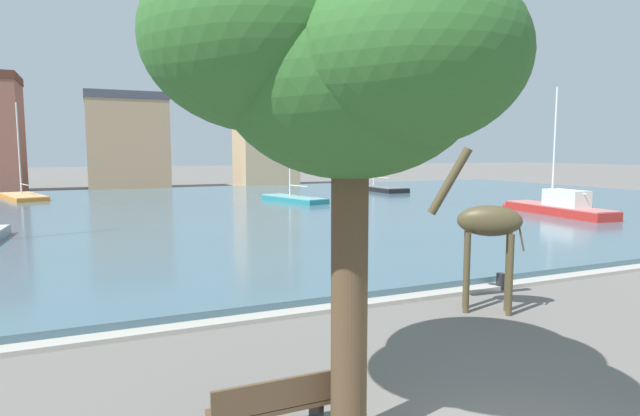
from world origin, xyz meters
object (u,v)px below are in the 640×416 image
(sailboat_orange, at_px, (21,197))
(sailboat_red, at_px, (552,209))
(sailboat_teal, at_px, (289,200))
(mooring_bollard, at_px, (500,281))
(giraffe_statue, at_px, (484,224))
(sailboat_black, at_px, (372,189))
(shade_tree, at_px, (339,63))
(park_bench, at_px, (272,406))

(sailboat_orange, bearing_deg, sailboat_red, -39.13)
(sailboat_teal, distance_m, mooring_bollard, 26.33)
(mooring_bollard, bearing_deg, giraffe_statue, -143.53)
(giraffe_statue, bearing_deg, sailboat_black, 64.81)
(giraffe_statue, height_order, sailboat_orange, sailboat_orange)
(sailboat_red, xyz_separation_m, shade_tree, (-22.81, -17.04, 4.70))
(sailboat_orange, relative_size, mooring_bollard, 17.20)
(giraffe_statue, height_order, mooring_bollard, giraffe_statue)
(giraffe_statue, relative_size, mooring_bollard, 8.97)
(sailboat_red, relative_size, park_bench, 4.83)
(sailboat_black, bearing_deg, sailboat_red, -89.43)
(sailboat_black, xyz_separation_m, shade_tree, (-22.59, -39.22, 4.92))
(shade_tree, bearing_deg, sailboat_teal, 71.06)
(sailboat_orange, bearing_deg, mooring_bollard, -66.07)
(sailboat_orange, distance_m, shade_tree, 43.77)
(sailboat_red, height_order, mooring_bollard, sailboat_red)
(giraffe_statue, distance_m, sailboat_black, 39.17)
(mooring_bollard, bearing_deg, sailboat_teal, 83.74)
(shade_tree, bearing_deg, giraffe_statue, 32.79)
(sailboat_teal, bearing_deg, park_bench, -110.59)
(sailboat_orange, height_order, sailboat_red, sailboat_orange)
(sailboat_orange, xyz_separation_m, shade_tree, (8.63, -42.62, 4.97))
(mooring_bollard, relative_size, park_bench, 0.28)
(giraffe_statue, xyz_separation_m, sailboat_teal, (4.86, 27.65, -1.91))
(sailboat_red, distance_m, shade_tree, 28.86)
(sailboat_orange, height_order, shade_tree, sailboat_orange)
(giraffe_statue, distance_m, shade_tree, 7.68)
(sailboat_black, height_order, park_bench, sailboat_black)
(sailboat_black, distance_m, shade_tree, 45.53)
(sailboat_red, bearing_deg, giraffe_statue, -141.93)
(park_bench, bearing_deg, sailboat_teal, 69.41)
(sailboat_red, bearing_deg, mooring_bollard, -141.72)
(sailboat_teal, relative_size, sailboat_red, 0.89)
(sailboat_black, xyz_separation_m, sailboat_teal, (-11.79, -7.75, -0.02))
(sailboat_teal, height_order, mooring_bollard, sailboat_teal)
(giraffe_statue, relative_size, sailboat_teal, 0.58)
(sailboat_teal, bearing_deg, mooring_bollard, -96.26)
(sailboat_teal, height_order, sailboat_red, sailboat_red)
(sailboat_orange, bearing_deg, sailboat_black, -6.20)
(giraffe_statue, relative_size, shade_tree, 0.64)
(sailboat_black, bearing_deg, sailboat_orange, 173.80)
(sailboat_teal, distance_m, sailboat_red, 18.78)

